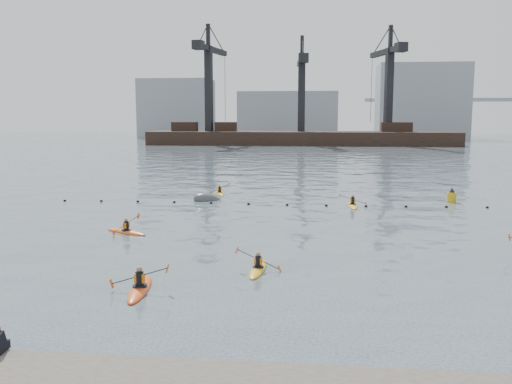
% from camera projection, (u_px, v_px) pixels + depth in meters
% --- Properties ---
extents(ground, '(400.00, 400.00, 0.00)m').
position_uv_depth(ground, '(230.00, 305.00, 19.85)').
color(ground, '#314048').
rests_on(ground, ground).
extents(float_line, '(33.24, 0.73, 0.24)m').
position_uv_depth(float_line, '(268.00, 204.00, 42.08)').
color(float_line, black).
rests_on(float_line, ground).
extents(barge_pier, '(72.00, 19.30, 29.50)m').
position_uv_depth(barge_pier, '(300.00, 137.00, 127.90)').
color(barge_pier, black).
rests_on(barge_pier, ground).
extents(skyline, '(141.00, 28.00, 22.00)m').
position_uv_depth(skyline, '(312.00, 108.00, 166.27)').
color(skyline, gray).
rests_on(skyline, ground).
extents(kayaker_0, '(2.38, 3.54, 1.22)m').
position_uv_depth(kayaker_0, '(140.00, 288.00, 21.44)').
color(kayaker_0, '#E64B15').
rests_on(kayaker_0, ground).
extents(kayaker_1, '(2.09, 3.05, 1.17)m').
position_uv_depth(kayaker_1, '(258.00, 269.00, 24.22)').
color(kayaker_1, gold).
rests_on(kayaker_1, ground).
extents(kayaker_2, '(3.06, 2.00, 1.15)m').
position_uv_depth(kayaker_2, '(126.00, 231.00, 31.97)').
color(kayaker_2, orange).
rests_on(kayaker_2, ground).
extents(kayaker_3, '(2.16, 3.17, 1.14)m').
position_uv_depth(kayaker_3, '(353.00, 205.00, 41.28)').
color(kayaker_3, gold).
rests_on(kayaker_3, ground).
extents(kayaker_5, '(1.92, 2.88, 1.12)m').
position_uv_depth(kayaker_5, '(220.00, 193.00, 47.81)').
color(kayaker_5, gold).
rests_on(kayaker_5, ground).
extents(mooring_buoy, '(2.90, 2.49, 1.64)m').
position_uv_depth(mooring_buoy, '(207.00, 200.00, 44.28)').
color(mooring_buoy, '#3E4143').
rests_on(mooring_buoy, ground).
extents(nav_buoy, '(0.73, 0.73, 1.33)m').
position_uv_depth(nav_buoy, '(452.00, 197.00, 43.22)').
color(nav_buoy, '#BD8D12').
rests_on(nav_buoy, ground).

